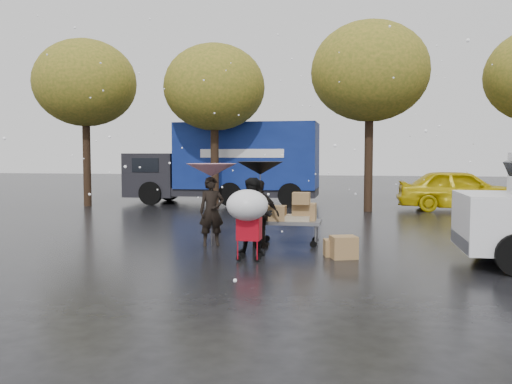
% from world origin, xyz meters
% --- Properties ---
extents(ground, '(90.00, 90.00, 0.00)m').
position_xyz_m(ground, '(0.00, 0.00, 0.00)').
color(ground, black).
rests_on(ground, ground).
extents(person_pink, '(0.70, 0.59, 1.63)m').
position_xyz_m(person_pink, '(-1.28, 1.40, 0.82)').
color(person_pink, black).
rests_on(person_pink, ground).
extents(person_middle, '(0.84, 0.68, 1.66)m').
position_xyz_m(person_middle, '(-0.07, 0.43, 0.83)').
color(person_middle, black).
rests_on(person_middle, ground).
extents(person_black, '(0.98, 0.55, 1.57)m').
position_xyz_m(person_black, '(-0.11, 1.37, 0.79)').
color(person_black, black).
rests_on(person_black, ground).
extents(umbrella_pink, '(1.18, 1.18, 1.94)m').
position_xyz_m(umbrella_pink, '(-1.28, 1.40, 1.79)').
color(umbrella_pink, '#4C4C4C').
rests_on(umbrella_pink, ground).
extents(umbrella_black, '(1.07, 1.07, 1.99)m').
position_xyz_m(umbrella_black, '(-0.11, 1.37, 1.84)').
color(umbrella_black, '#4C4C4C').
rests_on(umbrella_black, ground).
extents(vendor_cart, '(1.52, 0.80, 1.27)m').
position_xyz_m(vendor_cart, '(0.58, 1.89, 0.73)').
color(vendor_cart, slate).
rests_on(vendor_cart, ground).
extents(shopping_cart, '(0.84, 0.84, 1.46)m').
position_xyz_m(shopping_cart, '(-0.07, -0.32, 1.06)').
color(shopping_cart, '#B90A1A').
rests_on(shopping_cart, ground).
extents(blue_truck, '(8.30, 2.60, 3.50)m').
position_xyz_m(blue_truck, '(-3.42, 12.09, 1.76)').
color(blue_truck, navy).
rests_on(blue_truck, ground).
extents(box_ground_near, '(0.63, 0.56, 0.47)m').
position_xyz_m(box_ground_near, '(1.83, 0.40, 0.23)').
color(box_ground_near, olive).
rests_on(box_ground_near, ground).
extents(box_ground_far, '(0.52, 0.44, 0.35)m').
position_xyz_m(box_ground_far, '(1.64, 0.63, 0.18)').
color(box_ground_far, olive).
rests_on(box_ground_far, ground).
extents(yellow_taxi, '(4.71, 1.92, 1.60)m').
position_xyz_m(yellow_taxi, '(5.99, 10.91, 0.80)').
color(yellow_taxi, '#DEC10B').
rests_on(yellow_taxi, ground).
extents(tree_row, '(21.60, 4.40, 7.12)m').
position_xyz_m(tree_row, '(-0.47, 10.00, 5.02)').
color(tree_row, black).
rests_on(tree_row, ground).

